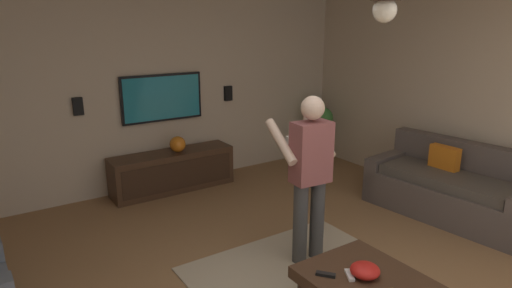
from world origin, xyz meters
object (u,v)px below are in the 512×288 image
potted_plant_tall (318,120)px  vase_round (178,144)px  person_standing (309,170)px  bowl (365,270)px  wall_speaker_right (78,106)px  couch (451,190)px  wall_speaker_left (228,93)px  media_console (173,171)px  tv (162,98)px  remote_white (349,275)px  remote_black (326,274)px

potted_plant_tall → vase_round: bearing=87.1°
person_standing → bowl: size_ratio=7.16×
wall_speaker_right → bowl: bearing=-162.0°
couch → wall_speaker_left: wall_speaker_left is taller
couch → media_console: 3.62m
tv → potted_plant_tall: 2.60m
vase_round → wall_speaker_left: (0.30, -0.98, 0.58)m
bowl → tv: bearing=1.5°
wall_speaker_left → wall_speaker_right: wall_speaker_right is taller
wall_speaker_right → vase_round: bearing=-104.1°
bowl → media_console: bearing=1.6°
tv → wall_speaker_left: tv is taller
person_standing → tv: bearing=12.0°
bowl → remote_white: 0.12m
tv → vase_round: tv is taller
wall_speaker_left → couch: bearing=-153.8°
media_console → remote_black: bearing=-2.6°
tv → person_standing: bearing=7.3°
person_standing → wall_speaker_left: (2.73, -0.71, 0.30)m
person_standing → potted_plant_tall: size_ratio=1.53×
couch → potted_plant_tall: 2.50m
wall_speaker_left → potted_plant_tall: bearing=-106.0°
couch → bowl: couch is taller
couch → tv: bearing=-55.0°
tv → person_standing: size_ratio=0.70×
media_console → wall_speaker_left: 1.45m
potted_plant_tall → wall_speaker_left: (0.42, 1.46, 0.51)m
vase_round → wall_speaker_left: wall_speaker_left is taller
wall_speaker_left → wall_speaker_right: 2.16m
person_standing → media_console: bearing=12.7°
media_console → wall_speaker_left: (0.25, -1.06, 0.96)m
bowl → wall_speaker_left: 3.90m
remote_white → remote_black: 0.18m
wall_speaker_right → couch: bearing=-128.9°
media_console → remote_black: 3.28m
tv → vase_round: bearing=14.5°
couch → remote_white: 2.59m
person_standing → vase_round: person_standing is taller
vase_round → wall_speaker_right: wall_speaker_right is taller
vase_round → wall_speaker_left: 1.18m
remote_white → vase_round: size_ratio=0.68×
potted_plant_tall → vase_round: 2.44m
remote_white → remote_black: (0.11, 0.14, 0.00)m
remote_black → wall_speaker_left: wall_speaker_left is taller
potted_plant_tall → wall_speaker_right: wall_speaker_right is taller
media_console → remote_black: media_console is taller
potted_plant_tall → remote_white: potted_plant_tall is taller
couch → wall_speaker_left: 3.35m
media_console → vase_round: size_ratio=7.73×
tv → vase_round: (-0.28, -0.07, -0.61)m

